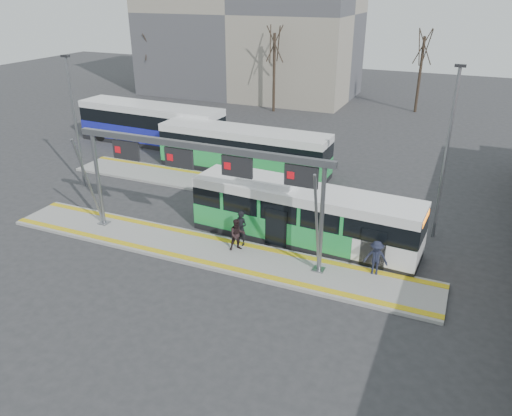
{
  "coord_description": "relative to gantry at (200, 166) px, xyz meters",
  "views": [
    {
      "loc": [
        10.63,
        -18.53,
        11.91
      ],
      "look_at": [
        1.24,
        3.0,
        1.33
      ],
      "focal_mm": 35.0,
      "sensor_mm": 36.0,
      "label": 1
    }
  ],
  "objects": [
    {
      "name": "bg_bus_blue",
      "position": [
        -12.42,
        13.78,
        -2.72
      ],
      "size": [
        12.4,
        3.24,
        3.21
      ],
      "rotation": [
        0.0,
        0.0,
        -0.04
      ],
      "color": "black",
      "rests_on": "ground"
    },
    {
      "name": "passenger_b",
      "position": [
        1.67,
        0.3,
        -3.35
      ],
      "size": [
        0.99,
        0.96,
        1.6
      ],
      "primitive_type": "imported",
      "rotation": [
        0.0,
        0.0,
        0.68
      ],
      "color": "black",
      "rests_on": "platform_main"
    },
    {
      "name": "tree_left",
      "position": [
        -7.62,
        28.35,
        2.23
      ],
      "size": [
        1.4,
        1.4,
        8.61
      ],
      "color": "#382B21",
      "rests_on": "ground"
    },
    {
      "name": "ground",
      "position": [
        0.35,
        -0.25,
        -4.3
      ],
      "size": [
        120.0,
        120.0,
        0.0
      ],
      "primitive_type": "plane",
      "color": "#2D2D30",
      "rests_on": "ground"
    },
    {
      "name": "passenger_a",
      "position": [
        1.61,
        0.85,
        -3.27
      ],
      "size": [
        0.7,
        0.53,
        1.76
      ],
      "primitive_type": "imported",
      "rotation": [
        0.0,
        0.0,
        -0.18
      ],
      "color": "black",
      "rests_on": "platform_main"
    },
    {
      "name": "tree_mid",
      "position": [
        5.72,
        33.85,
        2.0
      ],
      "size": [
        1.4,
        1.4,
        8.31
      ],
      "color": "#382B21",
      "rests_on": "ground"
    },
    {
      "name": "platform_main",
      "position": [
        0.35,
        -0.25,
        -4.22
      ],
      "size": [
        22.0,
        3.0,
        0.15
      ],
      "primitive_type": "cube",
      "color": "gray",
      "rests_on": "ground"
    },
    {
      "name": "tactile_second",
      "position": [
        -3.65,
        8.9,
        -4.14
      ],
      "size": [
        20.0,
        0.35,
        0.02
      ],
      "color": "gold",
      "rests_on": "platform_second"
    },
    {
      "name": "tactile_main",
      "position": [
        0.35,
        -0.25,
        -4.14
      ],
      "size": [
        22.0,
        2.65,
        0.02
      ],
      "color": "gold",
      "rests_on": "platform_main"
    },
    {
      "name": "platform_second",
      "position": [
        -3.65,
        7.75,
        -4.22
      ],
      "size": [
        20.0,
        3.0,
        0.15
      ],
      "primitive_type": "cube",
      "color": "gray",
      "rests_on": "ground"
    },
    {
      "name": "passenger_c",
      "position": [
        8.2,
        0.75,
        -3.35
      ],
      "size": [
        1.1,
        0.7,
        1.61
      ],
      "primitive_type": "imported",
      "rotation": [
        0.0,
        0.0,
        0.11
      ],
      "color": "#1B1F32",
      "rests_on": "platform_main"
    },
    {
      "name": "lamp_west",
      "position": [
        -11.07,
        4.17,
        0.02
      ],
      "size": [
        0.5,
        0.25,
        8.16
      ],
      "color": "slate",
      "rests_on": "ground"
    },
    {
      "name": "bg_bus_green",
      "position": [
        -2.91,
        10.93,
        -2.82
      ],
      "size": [
        12.01,
        2.69,
        3.0
      ],
      "rotation": [
        0.0,
        0.0,
        -0.01
      ],
      "color": "black",
      "rests_on": "ground"
    },
    {
      "name": "tree_far",
      "position": [
        -23.5,
        30.27,
        1.1
      ],
      "size": [
        1.4,
        1.4,
        7.12
      ],
      "color": "#382B21",
      "rests_on": "ground"
    },
    {
      "name": "hero_bus",
      "position": [
        4.19,
        2.61,
        -2.86
      ],
      "size": [
        11.56,
        3.1,
        3.14
      ],
      "rotation": [
        0.0,
        0.0,
        -0.06
      ],
      "color": "black",
      "rests_on": "ground"
    },
    {
      "name": "gantry",
      "position": [
        0.0,
        0.0,
        0.0
      ],
      "size": [
        13.0,
        1.68,
        5.2
      ],
      "color": "slate",
      "rests_on": "platform_main"
    },
    {
      "name": "apartment_block",
      "position": [
        -13.65,
        35.75,
        4.91
      ],
      "size": [
        24.5,
        12.5,
        18.4
      ],
      "color": "gray",
      "rests_on": "ground"
    },
    {
      "name": "lamp_east",
      "position": [
        10.2,
        5.86,
        0.26
      ],
      "size": [
        0.5,
        0.25,
        8.63
      ],
      "color": "slate",
      "rests_on": "ground"
    }
  ]
}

